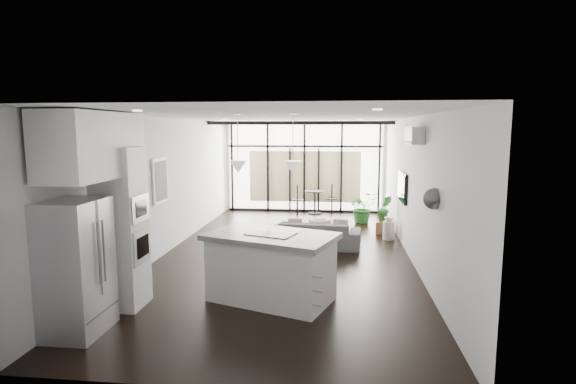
% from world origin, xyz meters
% --- Properties ---
extents(floor, '(5.00, 10.00, 0.00)m').
position_xyz_m(floor, '(0.00, 0.00, 0.00)').
color(floor, black).
rests_on(floor, ground).
extents(ceiling, '(5.00, 10.00, 0.00)m').
position_xyz_m(ceiling, '(0.00, 0.00, 2.80)').
color(ceiling, white).
rests_on(ceiling, ground).
extents(wall_left, '(0.02, 10.00, 2.80)m').
position_xyz_m(wall_left, '(-2.50, 0.00, 1.40)').
color(wall_left, silver).
rests_on(wall_left, ground).
extents(wall_right, '(0.02, 10.00, 2.80)m').
position_xyz_m(wall_right, '(2.50, 0.00, 1.40)').
color(wall_right, silver).
rests_on(wall_right, ground).
extents(wall_back, '(5.00, 0.02, 2.80)m').
position_xyz_m(wall_back, '(0.00, 5.00, 1.40)').
color(wall_back, silver).
rests_on(wall_back, ground).
extents(wall_front, '(5.00, 0.02, 2.80)m').
position_xyz_m(wall_front, '(0.00, -5.00, 1.40)').
color(wall_front, silver).
rests_on(wall_front, ground).
extents(glazing, '(5.00, 0.20, 2.80)m').
position_xyz_m(glazing, '(0.00, 4.88, 1.40)').
color(glazing, black).
rests_on(glazing, ground).
extents(skylight, '(4.70, 1.90, 0.06)m').
position_xyz_m(skylight, '(0.00, 4.00, 2.77)').
color(skylight, white).
rests_on(skylight, ceiling).
extents(neighbour_building, '(3.50, 0.02, 1.60)m').
position_xyz_m(neighbour_building, '(0.00, 4.95, 1.10)').
color(neighbour_building, '#CFB789').
rests_on(neighbour_building, ground).
extents(island, '(2.13, 1.67, 1.02)m').
position_xyz_m(island, '(0.07, -2.59, 0.51)').
color(island, white).
rests_on(island, floor).
extents(cooktop, '(0.80, 0.66, 0.01)m').
position_xyz_m(cooktop, '(0.07, -2.59, 1.03)').
color(cooktop, black).
rests_on(cooktop, island).
extents(fridge, '(0.66, 0.82, 1.70)m').
position_xyz_m(fridge, '(-2.19, -3.95, 0.85)').
color(fridge, '#A6A6AB').
rests_on(fridge, floor).
extents(appliance_column, '(0.60, 0.63, 2.31)m').
position_xyz_m(appliance_column, '(-2.04, -3.05, 1.16)').
color(appliance_column, white).
rests_on(appliance_column, floor).
extents(upper_cabinets, '(0.62, 1.75, 0.86)m').
position_xyz_m(upper_cabinets, '(-2.12, -3.50, 2.35)').
color(upper_cabinets, white).
rests_on(upper_cabinets, wall_left).
extents(pendant_left, '(0.26, 0.26, 0.18)m').
position_xyz_m(pendant_left, '(-0.40, -2.65, 2.02)').
color(pendant_left, white).
rests_on(pendant_left, ceiling).
extents(pendant_right, '(0.26, 0.26, 0.18)m').
position_xyz_m(pendant_right, '(0.40, -2.65, 2.02)').
color(pendant_right, white).
rests_on(pendant_right, ceiling).
extents(sofa, '(2.01, 0.74, 0.77)m').
position_xyz_m(sofa, '(0.57, 0.60, 0.38)').
color(sofa, '#4A4A4C').
rests_on(sofa, floor).
extents(console_bench, '(1.51, 0.66, 0.47)m').
position_xyz_m(console_bench, '(0.08, -0.07, 0.24)').
color(console_bench, brown).
rests_on(console_bench, floor).
extents(pouf, '(0.65, 0.65, 0.43)m').
position_xyz_m(pouf, '(0.63, 1.55, 0.21)').
color(pouf, beige).
rests_on(pouf, floor).
extents(crate, '(0.44, 0.44, 0.30)m').
position_xyz_m(crate, '(2.20, 2.09, 0.15)').
color(crate, brown).
rests_on(crate, floor).
extents(plant_tall, '(1.10, 1.13, 0.68)m').
position_xyz_m(plant_tall, '(1.74, 3.33, 0.34)').
color(plant_tall, '#236525').
rests_on(plant_tall, floor).
extents(plant_crate, '(0.47, 0.71, 0.29)m').
position_xyz_m(plant_crate, '(2.20, 2.09, 0.45)').
color(plant_crate, '#236525').
rests_on(plant_crate, crate).
extents(milk_can, '(0.29, 0.29, 0.53)m').
position_xyz_m(milk_can, '(2.25, 1.47, 0.27)').
color(milk_can, beige).
rests_on(milk_can, floor).
extents(bistro_set, '(1.47, 0.98, 0.66)m').
position_xyz_m(bistro_set, '(0.35, 4.53, 0.33)').
color(bistro_set, black).
rests_on(bistro_set, floor).
extents(tv, '(0.05, 1.10, 0.65)m').
position_xyz_m(tv, '(2.46, 1.00, 1.30)').
color(tv, black).
rests_on(tv, wall_right).
extents(ac_unit, '(0.22, 0.90, 0.30)m').
position_xyz_m(ac_unit, '(2.38, -0.80, 2.45)').
color(ac_unit, silver).
rests_on(ac_unit, wall_right).
extents(framed_art, '(0.04, 0.70, 0.90)m').
position_xyz_m(framed_art, '(-2.47, -0.50, 1.55)').
color(framed_art, black).
rests_on(framed_art, wall_left).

